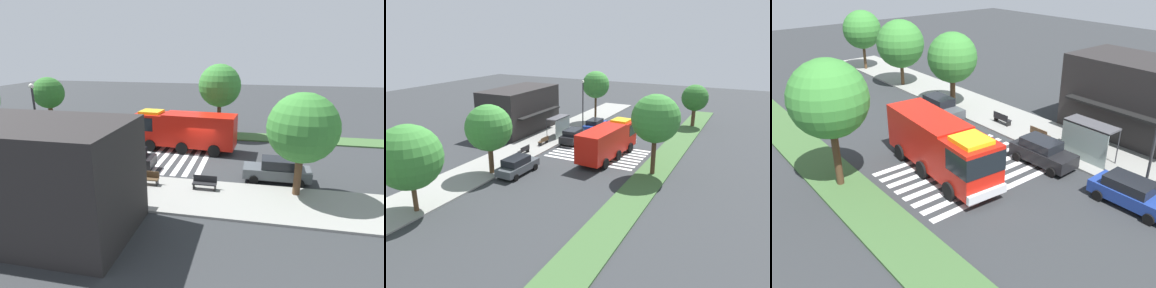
% 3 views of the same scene
% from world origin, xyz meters
% --- Properties ---
extents(ground_plane, '(120.00, 120.00, 0.00)m').
position_xyz_m(ground_plane, '(0.00, 0.00, 0.00)').
color(ground_plane, '#2D3033').
extents(sidewalk, '(60.00, 5.03, 0.14)m').
position_xyz_m(sidewalk, '(0.00, 8.08, 0.07)').
color(sidewalk, gray).
rests_on(sidewalk, ground_plane).
extents(median_strip, '(60.00, 3.00, 0.14)m').
position_xyz_m(median_strip, '(0.00, -7.07, 0.07)').
color(median_strip, '#3D6033').
rests_on(median_strip, ground_plane).
extents(crosswalk, '(6.75, 10.03, 0.01)m').
position_xyz_m(crosswalk, '(2.61, 0.00, 0.01)').
color(crosswalk, silver).
rests_on(crosswalk, ground_plane).
extents(fire_truck, '(9.74, 3.41, 3.58)m').
position_xyz_m(fire_truck, '(2.07, -1.48, 2.00)').
color(fire_truck, red).
rests_on(fire_truck, ground_plane).
extents(parked_car_west, '(4.68, 2.08, 1.70)m').
position_xyz_m(parked_car_west, '(-6.34, 4.37, 0.87)').
color(parked_car_west, '#474C51').
rests_on(parked_car_west, ground_plane).
extents(parked_car_mid, '(4.41, 2.17, 1.72)m').
position_xyz_m(parked_car_mid, '(5.03, 4.37, 0.89)').
color(parked_car_mid, black).
rests_on(parked_car_mid, ground_plane).
extents(parked_car_east, '(4.56, 2.10, 1.59)m').
position_xyz_m(parked_car_east, '(11.37, 4.37, 0.83)').
color(parked_car_east, navy).
rests_on(parked_car_east, ground_plane).
extents(bus_stop_shelter, '(3.50, 1.40, 2.46)m').
position_xyz_m(bus_stop_shelter, '(6.47, 7.00, 1.89)').
color(bus_stop_shelter, '#4C4C51').
rests_on(bus_stop_shelter, sidewalk).
extents(bench_near_shelter, '(1.60, 0.50, 0.90)m').
position_xyz_m(bench_near_shelter, '(2.47, 7.01, 0.59)').
color(bench_near_shelter, '#4C3823').
rests_on(bench_near_shelter, sidewalk).
extents(bench_west_of_shelter, '(1.60, 0.50, 0.90)m').
position_xyz_m(bench_west_of_shelter, '(-1.53, 7.01, 0.59)').
color(bench_west_of_shelter, black).
rests_on(bench_west_of_shelter, sidewalk).
extents(street_lamp, '(0.36, 0.36, 6.60)m').
position_xyz_m(street_lamp, '(11.22, 6.17, 4.01)').
color(street_lamp, '#2D2D30').
rests_on(street_lamp, sidewalk).
extents(storefront_building, '(11.17, 6.39, 5.80)m').
position_xyz_m(storefront_building, '(6.76, 13.38, 2.90)').
color(storefront_building, '#282626').
rests_on(storefront_building, ground_plane).
extents(sidewalk_tree_west, '(4.80, 4.80, 6.62)m').
position_xyz_m(sidewalk_tree_west, '(-16.03, 6.57, 4.35)').
color(sidewalk_tree_west, '#513823').
rests_on(sidewalk_tree_west, sidewalk).
extents(sidewalk_tree_center, '(4.32, 4.32, 6.54)m').
position_xyz_m(sidewalk_tree_center, '(-7.42, 6.57, 4.50)').
color(sidewalk_tree_center, '#513823').
rests_on(sidewalk_tree_center, sidewalk).
extents(sidewalk_tree_far_east, '(3.94, 3.94, 7.33)m').
position_xyz_m(sidewalk_tree_far_east, '(16.30, 6.57, 5.48)').
color(sidewalk_tree_far_east, '#47301E').
rests_on(sidewalk_tree_far_east, sidewalk).
extents(median_tree_far_west, '(4.45, 4.45, 7.53)m').
position_xyz_m(median_tree_far_west, '(-0.71, -7.07, 5.42)').
color(median_tree_far_west, '#47301E').
rests_on(median_tree_far_west, median_strip).
extents(median_tree_west, '(3.65, 3.65, 5.83)m').
position_xyz_m(median_tree_west, '(19.60, -7.07, 4.10)').
color(median_tree_west, '#513823').
rests_on(median_tree_west, median_strip).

